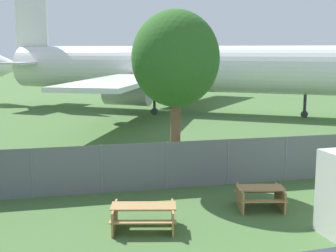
# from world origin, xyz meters

# --- Properties ---
(perimeter_fence) EXTENTS (56.07, 0.07, 1.88)m
(perimeter_fence) POSITION_xyz_m (0.00, 10.45, 0.94)
(perimeter_fence) COLOR slate
(perimeter_fence) RESTS_ON ground
(airplane) EXTENTS (36.39, 29.88, 11.55)m
(airplane) POSITION_xyz_m (5.96, 32.65, 3.74)
(airplane) COLOR white
(airplane) RESTS_ON ground
(picnic_bench_near_cabin) EXTENTS (1.85, 1.70, 0.76)m
(picnic_bench_near_cabin) POSITION_xyz_m (2.63, 7.46, 0.47)
(picnic_bench_near_cabin) COLOR #A37A47
(picnic_bench_near_cabin) RESTS_ON ground
(picnic_bench_open_grass) EXTENTS (2.23, 1.79, 0.76)m
(picnic_bench_open_grass) POSITION_xyz_m (-1.63, 6.50, 0.48)
(picnic_bench_open_grass) COLOR #A37A47
(picnic_bench_open_grass) RESTS_ON ground
(tree_behind_benches) EXTENTS (3.51, 3.51, 7.01)m
(tree_behind_benches) POSITION_xyz_m (0.54, 11.22, 5.04)
(tree_behind_benches) COLOR brown
(tree_behind_benches) RESTS_ON ground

